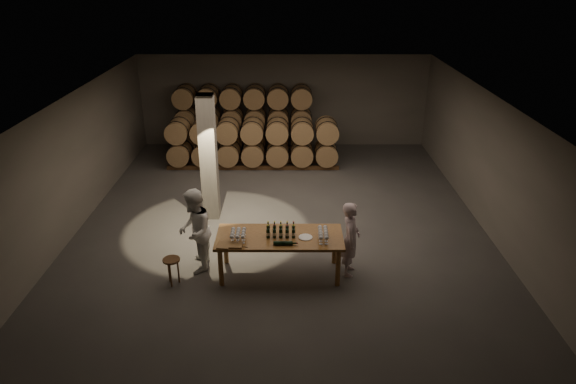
{
  "coord_description": "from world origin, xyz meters",
  "views": [
    {
      "loc": [
        0.2,
        -11.72,
        6.0
      ],
      "look_at": [
        0.17,
        -0.73,
        1.1
      ],
      "focal_mm": 32.0,
      "sensor_mm": 36.0,
      "label": 1
    }
  ],
  "objects_px": {
    "tasting_table": "(280,240)",
    "plate": "(306,237)",
    "person_man": "(350,239)",
    "notebook_near": "(235,246)",
    "bottle_cluster": "(281,231)",
    "stool": "(172,264)",
    "person_woman": "(195,231)"
  },
  "relations": [
    {
      "from": "tasting_table",
      "to": "plate",
      "type": "bearing_deg",
      "value": -6.9
    },
    {
      "from": "stool",
      "to": "notebook_near",
      "type": "bearing_deg",
      "value": -1.6
    },
    {
      "from": "bottle_cluster",
      "to": "notebook_near",
      "type": "relative_size",
      "value": 2.18
    },
    {
      "from": "tasting_table",
      "to": "notebook_near",
      "type": "distance_m",
      "value": 0.97
    },
    {
      "from": "notebook_near",
      "to": "person_man",
      "type": "xyz_separation_m",
      "value": [
        2.33,
        0.46,
        -0.1
      ]
    },
    {
      "from": "tasting_table",
      "to": "person_woman",
      "type": "bearing_deg",
      "value": 173.87
    },
    {
      "from": "tasting_table",
      "to": "person_man",
      "type": "xyz_separation_m",
      "value": [
        1.46,
        0.04,
        0.02
      ]
    },
    {
      "from": "stool",
      "to": "bottle_cluster",
      "type": "bearing_deg",
      "value": 9.9
    },
    {
      "from": "notebook_near",
      "to": "person_woman",
      "type": "xyz_separation_m",
      "value": [
        -0.91,
        0.61,
        0.0
      ]
    },
    {
      "from": "tasting_table",
      "to": "stool",
      "type": "bearing_deg",
      "value": -170.11
    },
    {
      "from": "person_woman",
      "to": "bottle_cluster",
      "type": "bearing_deg",
      "value": 81.14
    },
    {
      "from": "bottle_cluster",
      "to": "notebook_near",
      "type": "xyz_separation_m",
      "value": [
        -0.89,
        -0.42,
        -0.09
      ]
    },
    {
      "from": "notebook_near",
      "to": "person_man",
      "type": "height_order",
      "value": "person_man"
    },
    {
      "from": "tasting_table",
      "to": "notebook_near",
      "type": "xyz_separation_m",
      "value": [
        -0.87,
        -0.42,
        0.12
      ]
    },
    {
      "from": "bottle_cluster",
      "to": "person_man",
      "type": "relative_size",
      "value": 0.36
    },
    {
      "from": "person_man",
      "to": "person_woman",
      "type": "xyz_separation_m",
      "value": [
        -3.23,
        0.15,
        0.1
      ]
    },
    {
      "from": "stool",
      "to": "person_man",
      "type": "xyz_separation_m",
      "value": [
        3.63,
        0.42,
        0.34
      ]
    },
    {
      "from": "plate",
      "to": "bottle_cluster",
      "type": "bearing_deg",
      "value": 172.23
    },
    {
      "from": "bottle_cluster",
      "to": "person_woman",
      "type": "relative_size",
      "value": 0.32
    },
    {
      "from": "stool",
      "to": "person_woman",
      "type": "height_order",
      "value": "person_woman"
    },
    {
      "from": "tasting_table",
      "to": "bottle_cluster",
      "type": "distance_m",
      "value": 0.21
    },
    {
      "from": "person_man",
      "to": "plate",
      "type": "bearing_deg",
      "value": 105.75
    },
    {
      "from": "notebook_near",
      "to": "stool",
      "type": "distance_m",
      "value": 1.38
    },
    {
      "from": "tasting_table",
      "to": "bottle_cluster",
      "type": "height_order",
      "value": "bottle_cluster"
    },
    {
      "from": "bottle_cluster",
      "to": "person_man",
      "type": "bearing_deg",
      "value": 1.46
    },
    {
      "from": "tasting_table",
      "to": "plate",
      "type": "relative_size",
      "value": 9.16
    },
    {
      "from": "plate",
      "to": "notebook_near",
      "type": "height_order",
      "value": "notebook_near"
    },
    {
      "from": "bottle_cluster",
      "to": "person_woman",
      "type": "distance_m",
      "value": 1.81
    },
    {
      "from": "notebook_near",
      "to": "plate",
      "type": "bearing_deg",
      "value": 16.04
    },
    {
      "from": "stool",
      "to": "person_woman",
      "type": "xyz_separation_m",
      "value": [
        0.4,
        0.57,
        0.44
      ]
    },
    {
      "from": "plate",
      "to": "stool",
      "type": "bearing_deg",
      "value": -173.36
    },
    {
      "from": "tasting_table",
      "to": "person_man",
      "type": "relative_size",
      "value": 1.6
    }
  ]
}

